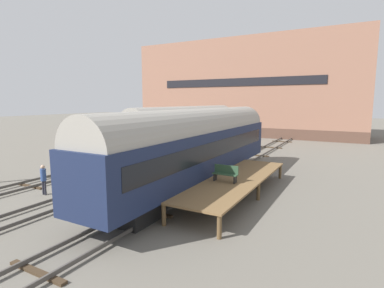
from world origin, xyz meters
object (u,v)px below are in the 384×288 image
(train_car_green, at_px, (188,130))
(bench, at_px, (226,173))
(person_worker, at_px, (43,177))
(train_car_navy, at_px, (198,143))

(train_car_green, xyz_separation_m, bench, (7.39, -8.90, -1.30))
(person_worker, bearing_deg, train_car_navy, 38.25)
(bench, bearing_deg, train_car_green, 129.71)
(train_car_green, relative_size, train_car_navy, 0.87)
(train_car_navy, relative_size, bench, 13.40)
(train_car_navy, height_order, person_worker, train_car_navy)
(train_car_navy, bearing_deg, train_car_green, 123.29)
(train_car_green, distance_m, person_worker, 13.44)
(train_car_green, bearing_deg, train_car_navy, -56.71)
(train_car_green, height_order, bench, train_car_green)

